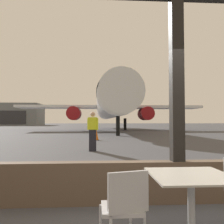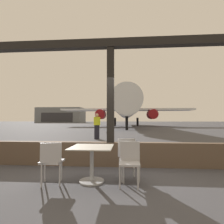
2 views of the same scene
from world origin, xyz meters
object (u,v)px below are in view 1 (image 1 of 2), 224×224
at_px(ground_crew_worker, 93,131).
at_px(traffic_cone, 96,135).
at_px(distant_hangar, 9,114).
at_px(cafe_chair_window_left, 124,204).
at_px(dining_table, 191,200).
at_px(airplane, 110,105).

height_order(ground_crew_worker, traffic_cone, ground_crew_worker).
bearing_deg(distant_hangar, cafe_chair_window_left, -69.67).
bearing_deg(cafe_chair_window_left, ground_crew_worker, 93.13).
bearing_deg(dining_table, ground_crew_worker, 98.56).
xyz_separation_m(airplane, ground_crew_worker, (-2.09, -23.98, -2.82)).
bearing_deg(dining_table, cafe_chair_window_left, -161.95).
relative_size(cafe_chair_window_left, ground_crew_worker, 0.49).
xyz_separation_m(dining_table, airplane, (0.87, 32.09, 3.26)).
xyz_separation_m(airplane, distant_hangar, (-32.50, 50.99, -0.03)).
distance_m(airplane, traffic_cone, 18.22).
xyz_separation_m(dining_table, traffic_cone, (-1.07, 14.29, -0.10)).
height_order(dining_table, traffic_cone, traffic_cone).
bearing_deg(distant_hangar, traffic_cone, -66.05).
xyz_separation_m(ground_crew_worker, traffic_cone, (0.15, 6.17, -0.55)).
distance_m(ground_crew_worker, traffic_cone, 6.20).
relative_size(airplane, traffic_cone, 45.17).
xyz_separation_m(traffic_cone, distant_hangar, (-30.56, 68.80, 3.34)).
bearing_deg(traffic_cone, ground_crew_worker, -91.41).
bearing_deg(ground_crew_worker, traffic_cone, 88.59).
height_order(cafe_chair_window_left, traffic_cone, cafe_chair_window_left).
height_order(ground_crew_worker, distant_hangar, distant_hangar).
relative_size(dining_table, traffic_cone, 1.18).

